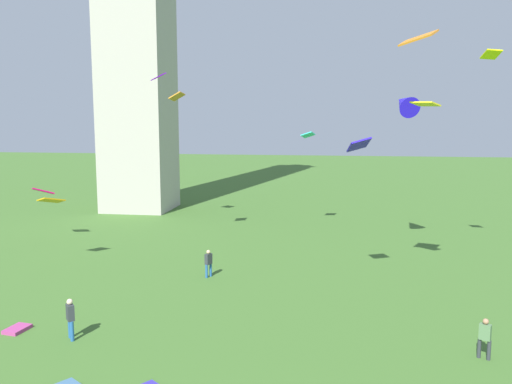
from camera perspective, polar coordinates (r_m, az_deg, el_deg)
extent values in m
cylinder|color=#235693|center=(24.27, -19.31, -13.61)|extent=(0.16, 0.16, 0.84)
cylinder|color=#235693|center=(23.92, -19.12, -13.93)|extent=(0.16, 0.16, 0.84)
cube|color=#2D3338|center=(23.83, -19.30, -12.08)|extent=(0.49, 0.52, 0.67)
sphere|color=beige|center=(23.69, -19.35, -11.04)|extent=(0.25, 0.25, 0.25)
cylinder|color=#2D3338|center=(22.96, 22.81, -15.16)|extent=(0.14, 0.14, 0.77)
cylinder|color=#2D3338|center=(22.89, 23.70, -15.28)|extent=(0.14, 0.14, 0.77)
cube|color=#51754C|center=(22.67, 23.35, -13.61)|extent=(0.48, 0.41, 0.61)
sphere|color=#A37556|center=(22.52, 23.41, -12.62)|extent=(0.22, 0.22, 0.22)
cylinder|color=#235693|center=(31.36, -4.89, -8.32)|extent=(0.14, 0.14, 0.77)
cylinder|color=#235693|center=(31.10, -5.33, -8.46)|extent=(0.14, 0.14, 0.77)
cube|color=#2D3338|center=(31.04, -5.12, -7.16)|extent=(0.41, 0.48, 0.61)
sphere|color=#D8AD84|center=(30.94, -5.13, -6.42)|extent=(0.23, 0.23, 0.23)
cube|color=orange|center=(26.37, 17.01, 15.51)|extent=(1.85, 1.77, 0.78)
cone|color=#2214DB|center=(36.50, 15.61, 9.14)|extent=(1.98, 2.58, 1.93)
cube|color=#C17922|center=(37.67, -8.47, 10.11)|extent=(0.87, 1.40, 0.65)
cube|color=yellow|center=(28.52, 17.69, 8.99)|extent=(1.54, 1.51, 0.27)
cube|color=#27B9B9|center=(42.78, 5.60, 6.12)|extent=(1.15, 1.43, 0.61)
cube|color=#6D06CC|center=(43.33, -10.42, 12.07)|extent=(1.36, 1.41, 0.63)
cube|color=#2414C3|center=(27.53, 10.97, 4.99)|extent=(1.22, 1.68, 0.86)
cube|color=#BA0A57|center=(42.42, -21.85, 0.10)|extent=(1.85, 1.68, 0.69)
cube|color=#C0940E|center=(35.17, -21.10, -0.84)|extent=(1.56, 1.63, 0.60)
cube|color=#DDEC08|center=(35.01, 23.90, 13.34)|extent=(0.98, 1.29, 0.50)
cube|color=#A43879|center=(25.95, -24.23, -13.26)|extent=(0.90, 1.17, 0.15)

